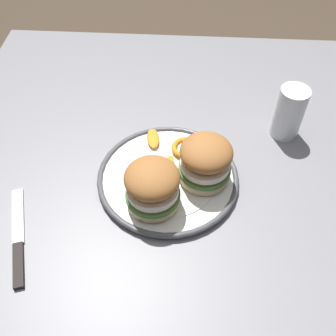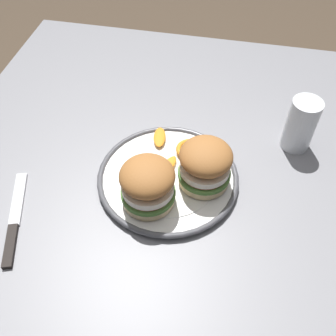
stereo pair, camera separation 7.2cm
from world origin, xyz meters
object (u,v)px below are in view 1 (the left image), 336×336
sandwich_half_left (205,160)px  drinking_glass (288,116)px  dining_table (157,209)px  dinner_plate (168,177)px  sandwich_half_right (152,186)px  table_knife (18,242)px

sandwich_half_left → drinking_glass: size_ratio=1.17×
dining_table → dinner_plate: dinner_plate is taller
dining_table → dinner_plate: bearing=103.4°
dinner_plate → drinking_glass: drinking_glass is taller
dinner_plate → drinking_glass: (-0.16, 0.26, 0.04)m
dining_table → sandwich_half_right: sandwich_half_right is taller
drinking_glass → table_knife: size_ratio=0.58×
drinking_glass → table_knife: (0.33, -0.53, -0.05)m
dining_table → dinner_plate: (-0.01, 0.03, 0.11)m
drinking_glass → sandwich_half_right: bearing=-51.5°
table_knife → drinking_glass: bearing=121.7°
sandwich_half_right → drinking_glass: (-0.23, 0.29, -0.01)m
table_knife → dining_table: bearing=123.5°
dining_table → sandwich_half_left: 0.20m
dining_table → table_knife: size_ratio=5.35×
sandwich_half_right → table_knife: bearing=-68.0°
sandwich_half_left → drinking_glass: bearing=130.3°
sandwich_half_right → sandwich_half_left: bearing=125.0°
sandwich_half_left → table_knife: 0.39m
sandwich_half_left → sandwich_half_right: size_ratio=0.99×
dining_table → sandwich_half_left: sandwich_half_left is taller
dining_table → sandwich_half_left: (-0.01, 0.10, 0.17)m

